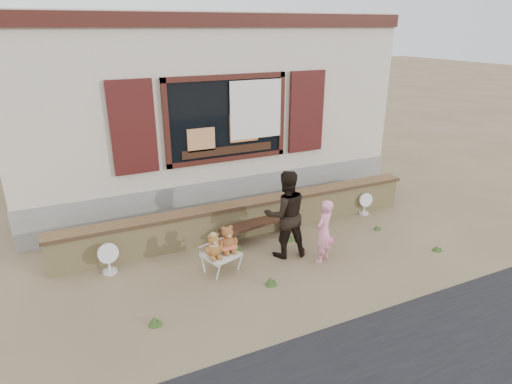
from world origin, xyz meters
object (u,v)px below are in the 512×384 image
teddy_bear_left (214,245)px  child (324,231)px  adult (286,214)px  folding_chair (221,255)px  teddy_bear_right (227,238)px  bench (257,226)px

teddy_bear_left → child: 1.85m
child → adult: (-0.48, 0.46, 0.22)m
folding_chair → child: 1.75m
child → folding_chair: bearing=-42.7°
folding_chair → teddy_bear_right: teddy_bear_right is taller
bench → teddy_bear_left: bearing=-154.4°
bench → teddy_bear_left: (-1.12, -0.80, 0.26)m
teddy_bear_right → adult: bearing=-17.4°
folding_chair → child: (1.68, -0.41, 0.26)m
adult → folding_chair: bearing=12.2°
adult → teddy_bear_left: bearing=13.7°
bench → folding_chair: size_ratio=2.32×
teddy_bear_right → adult: size_ratio=0.30×
bench → teddy_bear_left: 1.40m
folding_chair → teddy_bear_left: 0.28m
folding_chair → teddy_bear_right: size_ratio=1.41×
bench → teddy_bear_right: teddy_bear_right is taller
teddy_bear_left → adult: size_ratio=0.27×
teddy_bear_left → bench: bearing=17.7°
bench → teddy_bear_left: size_ratio=3.61×
bench → adult: size_ratio=0.96×
teddy_bear_left → adult: (1.33, 0.09, 0.24)m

